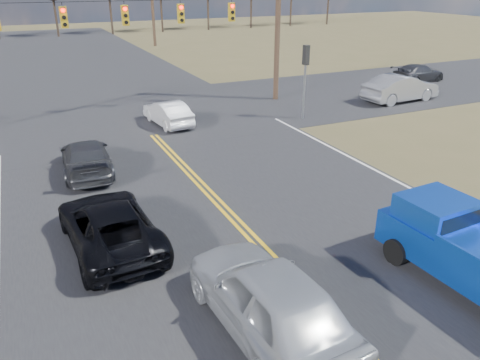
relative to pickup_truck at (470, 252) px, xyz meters
name	(u,v)px	position (x,y,z in m)	size (l,w,h in m)	color
ground	(312,301)	(-3.86, 1.02, -0.91)	(160.00, 160.00, 0.00)	brown
road_main	(179,163)	(-3.86, 11.02, -0.91)	(14.00, 120.00, 0.02)	#28282B
road_cross	(134,116)	(-3.86, 19.02, -0.91)	(120.00, 12.00, 0.02)	#28282B
signal_gantry	(136,20)	(-3.36, 18.80, 4.15)	(19.60, 4.83, 10.00)	#473323
utility_poles	(130,18)	(-3.86, 18.02, 4.31)	(19.60, 58.32, 10.00)	#473323
treeline	(95,0)	(-3.86, 27.98, 4.79)	(87.00, 117.80, 7.40)	#33261C
pickup_truck	(470,252)	(0.00, 0.00, 0.00)	(2.21, 5.11, 1.89)	black
silver_suv	(269,299)	(-5.28, 0.55, -0.06)	(2.01, 5.00, 1.70)	#B2B6BA
black_suv	(109,225)	(-7.69, 5.55, -0.24)	(2.25, 4.88, 1.36)	black
white_car_queue	(168,113)	(-2.64, 16.52, -0.28)	(1.33, 3.83, 1.26)	white
dgrey_car_queue	(86,157)	(-7.46, 11.53, -0.27)	(1.80, 4.43, 1.29)	#36373B
cross_car_east_near	(401,88)	(11.87, 15.31, -0.09)	(5.01, 1.75, 1.65)	gray
cross_car_east_far	(418,73)	(17.20, 19.26, -0.26)	(4.50, 1.83, 1.31)	#2E2F33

